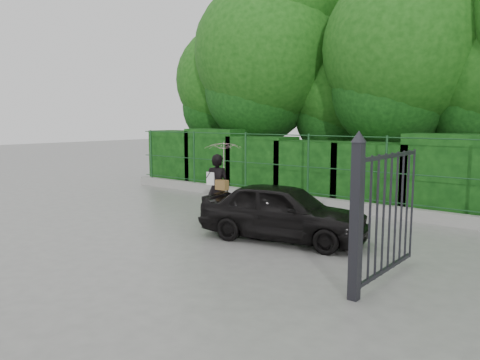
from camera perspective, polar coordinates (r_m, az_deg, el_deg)
The scene contains 8 objects.
ground at distance 10.49m, azimuth -6.64°, elevation -6.46°, with size 80.00×80.00×0.00m, color gray.
kerb at distance 13.90m, azimuth 6.81°, elevation -2.40°, with size 14.00×0.25×0.30m, color #9E9E99.
fence at distance 13.64m, azimuth 7.66°, elevation 1.85°, with size 14.13×0.06×1.80m.
hedge at distance 14.61m, azimuth 9.06°, elevation 1.48°, with size 14.20×1.20×2.18m.
trees at distance 16.19m, azimuth 17.00°, elevation 14.60°, with size 17.10×6.15×8.08m.
gate at distance 7.03m, azimuth 15.66°, elevation -3.68°, with size 0.22×2.33×2.36m.
woman at distance 11.43m, azimuth -2.35°, elevation 1.24°, with size 0.95×0.89×1.97m.
car at distance 9.79m, azimuth 5.25°, elevation -3.84°, with size 1.42×3.53×1.20m, color black.
Camera 1 is at (7.34, -7.06, 2.51)m, focal length 35.00 mm.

